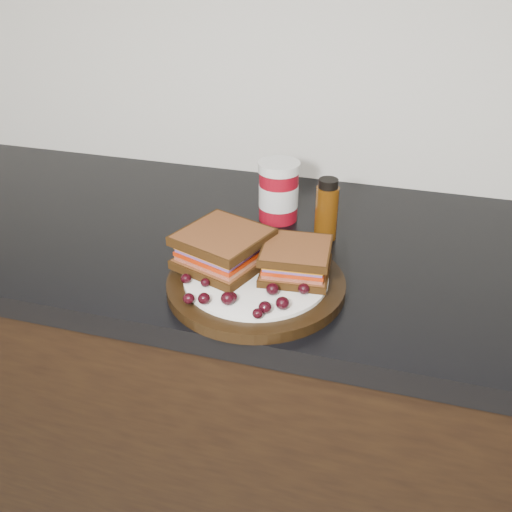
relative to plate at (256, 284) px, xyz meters
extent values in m
cube|color=black|center=(-0.06, 0.17, -0.48)|extent=(3.96, 0.58, 0.86)
cube|color=black|center=(-0.06, 0.17, -0.03)|extent=(3.98, 0.60, 0.04)
cylinder|color=black|center=(0.00, 0.00, 0.00)|extent=(0.28, 0.28, 0.02)
ellipsoid|color=black|center=(-0.10, -0.05, 0.02)|extent=(0.02, 0.02, 0.02)
ellipsoid|color=black|center=(-0.07, -0.05, 0.02)|extent=(0.01, 0.01, 0.01)
ellipsoid|color=black|center=(-0.07, -0.10, 0.02)|extent=(0.02, 0.02, 0.02)
ellipsoid|color=black|center=(-0.05, -0.09, 0.02)|extent=(0.02, 0.02, 0.02)
ellipsoid|color=black|center=(-0.02, -0.08, 0.02)|extent=(0.02, 0.02, 0.02)
ellipsoid|color=black|center=(-0.01, -0.08, 0.02)|extent=(0.02, 0.02, 0.02)
ellipsoid|color=black|center=(0.03, -0.10, 0.02)|extent=(0.02, 0.02, 0.01)
ellipsoid|color=black|center=(0.04, -0.09, 0.02)|extent=(0.02, 0.02, 0.02)
ellipsoid|color=black|center=(0.06, -0.07, 0.02)|extent=(0.02, 0.02, 0.02)
ellipsoid|color=black|center=(0.04, -0.04, 0.02)|extent=(0.02, 0.02, 0.02)
ellipsoid|color=black|center=(0.08, -0.03, 0.02)|extent=(0.02, 0.02, 0.02)
ellipsoid|color=black|center=(0.08, -0.03, 0.02)|extent=(0.02, 0.02, 0.02)
ellipsoid|color=black|center=(0.08, -0.01, 0.02)|extent=(0.02, 0.02, 0.02)
ellipsoid|color=black|center=(0.07, 0.03, 0.02)|extent=(0.02, 0.02, 0.02)
ellipsoid|color=black|center=(0.06, 0.05, 0.02)|extent=(0.02, 0.02, 0.02)
ellipsoid|color=black|center=(-0.04, 0.04, 0.02)|extent=(0.02, 0.02, 0.02)
ellipsoid|color=black|center=(-0.07, 0.05, 0.02)|extent=(0.02, 0.02, 0.02)
ellipsoid|color=black|center=(-0.07, 0.02, 0.02)|extent=(0.02, 0.02, 0.02)
ellipsoid|color=black|center=(-0.09, 0.00, 0.02)|extent=(0.02, 0.02, 0.02)
ellipsoid|color=black|center=(-0.10, -0.01, 0.02)|extent=(0.02, 0.02, 0.02)
ellipsoid|color=black|center=(-0.05, 0.01, 0.02)|extent=(0.02, 0.02, 0.02)
ellipsoid|color=black|center=(-0.05, 0.02, 0.02)|extent=(0.02, 0.02, 0.02)
ellipsoid|color=black|center=(-0.06, -0.01, 0.02)|extent=(0.02, 0.02, 0.02)
cylinder|color=maroon|center=(-0.03, 0.25, 0.05)|extent=(0.08, 0.08, 0.12)
cylinder|color=#492507|center=(0.07, 0.20, 0.05)|extent=(0.04, 0.04, 0.11)
camera|label=1|loc=(0.21, -0.72, 0.49)|focal=40.00mm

